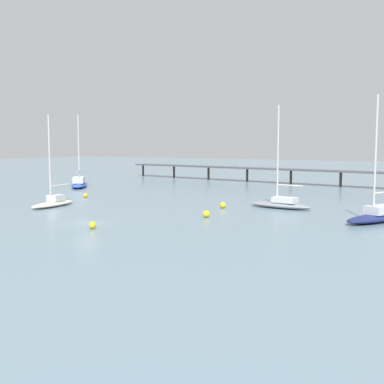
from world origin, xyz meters
The scene contains 10 objects.
ground_plane centered at (0.00, 0.00, 0.00)m, with size 400.00×400.00×0.00m, color slate.
pier centered at (14.08, 55.48, 3.62)m, with size 83.90×10.17×6.77m.
sailboat_cream centered at (-13.00, 6.88, 0.69)m, with size 3.35×7.81×11.74m.
sailboat_gray centered at (12.32, 21.40, 0.71)m, with size 8.45×2.97×12.87m.
sailboat_navy centered at (24.70, 16.99, 0.75)m, with size 5.80×9.35×13.01m.
sailboat_blue centered at (-30.55, 28.06, 0.85)m, with size 8.60×9.36×13.49m.
mooring_buoy_far centered at (8.42, 9.74, 0.39)m, with size 0.78×0.78×0.78m, color yellow.
mooring_buoy_near centered at (-17.02, 16.47, 0.34)m, with size 0.68×0.68×0.68m, color yellow.
mooring_buoy_inner centered at (6.23, 17.35, 0.38)m, with size 0.77×0.77×0.77m, color yellow.
mooring_buoy_outer centered at (2.94, -2.11, 0.35)m, with size 0.69×0.69×0.69m, color yellow.
Camera 1 is at (34.94, -34.03, 7.99)m, focal length 44.08 mm.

